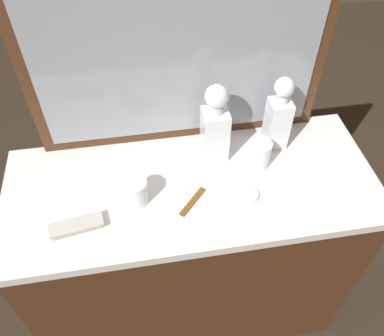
% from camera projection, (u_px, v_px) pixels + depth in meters
% --- Properties ---
extents(ground_plane, '(6.00, 6.00, 0.00)m').
position_uv_depth(ground_plane, '(192.00, 300.00, 2.07)').
color(ground_plane, '#2D2319').
extents(dresser, '(1.29, 0.54, 0.93)m').
position_uv_depth(dresser, '(192.00, 253.00, 1.72)').
color(dresser, '#472816').
rests_on(dresser, ground_plane).
extents(dresser_mirror, '(1.02, 0.03, 0.64)m').
position_uv_depth(dresser_mirror, '(179.00, 63.00, 1.31)').
color(dresser_mirror, '#472816').
rests_on(dresser_mirror, dresser).
extents(crystal_decanter_center, '(0.09, 0.09, 0.30)m').
position_uv_depth(crystal_decanter_center, '(215.00, 129.00, 1.38)').
color(crystal_decanter_center, white).
rests_on(crystal_decanter_center, dresser).
extents(crystal_decanter_rear, '(0.08, 0.08, 0.29)m').
position_uv_depth(crystal_decanter_rear, '(278.00, 120.00, 1.43)').
color(crystal_decanter_rear, white).
rests_on(crystal_decanter_rear, dresser).
extents(crystal_tumbler_far_right, '(0.08, 0.08, 0.09)m').
position_uv_depth(crystal_tumbler_far_right, '(136.00, 192.00, 1.30)').
color(crystal_tumbler_far_right, white).
rests_on(crystal_tumbler_far_right, dresser).
extents(crystal_tumbler_center, '(0.08, 0.08, 0.10)m').
position_uv_depth(crystal_tumbler_center, '(259.00, 154.00, 1.41)').
color(crystal_tumbler_center, white).
rests_on(crystal_tumbler_center, dresser).
extents(silver_brush_rear, '(0.17, 0.08, 0.02)m').
position_uv_depth(silver_brush_rear, '(77.00, 226.00, 1.25)').
color(silver_brush_rear, '#B7A88C').
rests_on(silver_brush_rear, dresser).
extents(porcelain_dish, '(0.07, 0.07, 0.01)m').
position_uv_depth(porcelain_dish, '(248.00, 195.00, 1.34)').
color(porcelain_dish, silver).
rests_on(porcelain_dish, dresser).
extents(tortoiseshell_comb, '(0.10, 0.11, 0.01)m').
position_uv_depth(tortoiseshell_comb, '(193.00, 202.00, 1.32)').
color(tortoiseshell_comb, brown).
rests_on(tortoiseshell_comb, dresser).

